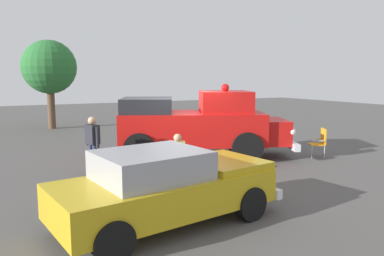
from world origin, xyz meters
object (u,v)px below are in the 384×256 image
(spectator_standing, at_px, (93,141))
(spectator_seated, at_px, (178,156))
(classic_hot_rod, at_px, (167,186))
(lawn_chair_near_truck, at_px, (178,159))
(traffic_cone, at_px, (173,129))
(lawn_chair_by_car, at_px, (320,141))
(vintage_fire_truck, at_px, (199,124))
(oak_tree_left, at_px, (49,68))

(spectator_standing, bearing_deg, spectator_seated, 134.67)
(classic_hot_rod, xyz_separation_m, lawn_chair_near_truck, (-1.49, -2.71, -0.16))
(lawn_chair_near_truck, relative_size, spectator_seated, 0.79)
(lawn_chair_near_truck, height_order, spectator_standing, spectator_standing)
(spectator_standing, bearing_deg, traffic_cone, -132.41)
(lawn_chair_by_car, relative_size, spectator_standing, 0.61)
(vintage_fire_truck, relative_size, traffic_cone, 9.95)
(vintage_fire_truck, height_order, lawn_chair_by_car, vintage_fire_truck)
(lawn_chair_by_car, height_order, oak_tree_left, oak_tree_left)
(lawn_chair_by_car, height_order, spectator_standing, spectator_standing)
(classic_hot_rod, relative_size, spectator_seated, 3.56)
(spectator_standing, distance_m, traffic_cone, 7.60)
(lawn_chair_near_truck, relative_size, traffic_cone, 1.61)
(spectator_seated, height_order, traffic_cone, spectator_seated)
(lawn_chair_near_truck, height_order, traffic_cone, lawn_chair_near_truck)
(spectator_seated, xyz_separation_m, oak_tree_left, (1.73, -12.72, 2.63))
(lawn_chair_near_truck, relative_size, oak_tree_left, 0.21)
(classic_hot_rod, distance_m, lawn_chair_near_truck, 3.10)
(lawn_chair_near_truck, xyz_separation_m, spectator_standing, (1.91, -1.76, 0.37))
(classic_hot_rod, xyz_separation_m, spectator_standing, (0.42, -4.47, 0.22))
(vintage_fire_truck, xyz_separation_m, oak_tree_left, (3.66, -10.31, 2.14))
(lawn_chair_near_truck, relative_size, lawn_chair_by_car, 1.00)
(spectator_seated, bearing_deg, traffic_cone, -113.49)
(lawn_chair_near_truck, distance_m, traffic_cone, 8.02)
(classic_hot_rod, relative_size, traffic_cone, 7.23)
(oak_tree_left, bearing_deg, classic_hot_rod, 91.12)
(lawn_chair_near_truck, bearing_deg, classic_hot_rod, 61.20)
(classic_hot_rod, bearing_deg, oak_tree_left, -88.88)
(classic_hot_rod, bearing_deg, lawn_chair_near_truck, -118.80)
(spectator_standing, bearing_deg, classic_hot_rod, 95.41)
(classic_hot_rod, distance_m, oak_tree_left, 15.52)
(vintage_fire_truck, height_order, spectator_standing, vintage_fire_truck)
(vintage_fire_truck, distance_m, oak_tree_left, 11.15)
(classic_hot_rod, height_order, oak_tree_left, oak_tree_left)
(lawn_chair_by_car, xyz_separation_m, spectator_seated, (5.78, 0.52, 0.11))
(lawn_chair_by_car, xyz_separation_m, traffic_cone, (2.53, -6.95, -0.28))
(spectator_standing, xyz_separation_m, traffic_cone, (-5.10, -5.59, -0.66))
(traffic_cone, bearing_deg, oak_tree_left, -46.49)
(classic_hot_rod, distance_m, traffic_cone, 11.10)
(lawn_chair_by_car, relative_size, oak_tree_left, 0.21)
(oak_tree_left, height_order, traffic_cone, oak_tree_left)
(vintage_fire_truck, height_order, spectator_seated, vintage_fire_truck)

